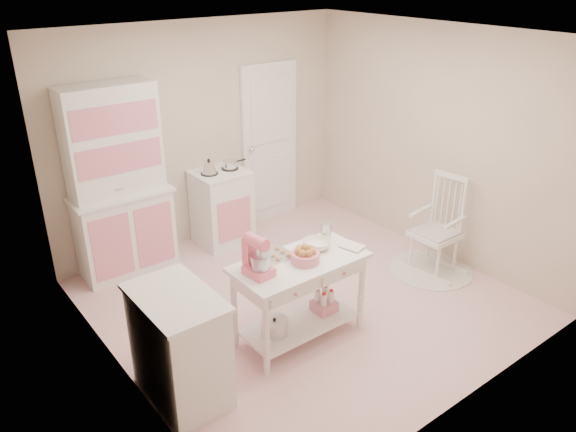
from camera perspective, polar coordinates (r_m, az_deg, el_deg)
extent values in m
plane|color=pink|center=(5.84, 1.56, -8.38)|extent=(3.80, 3.80, 0.00)
cube|color=white|center=(4.93, 1.92, 17.87)|extent=(3.80, 3.80, 0.04)
cube|color=beige|center=(6.74, -8.66, 8.18)|extent=(3.80, 0.04, 2.60)
cube|color=beige|center=(4.09, 18.85, -4.17)|extent=(3.80, 0.04, 2.60)
cube|color=beige|center=(4.39, -17.87, -2.03)|extent=(0.04, 3.80, 2.60)
cube|color=beige|center=(6.55, 14.80, 7.16)|extent=(0.04, 3.80, 2.60)
cube|color=white|center=(7.28, -1.87, 7.39)|extent=(0.82, 0.05, 2.04)
cube|color=white|center=(6.16, -16.82, 3.22)|extent=(1.06, 0.50, 2.08)
cube|color=white|center=(6.81, -6.74, 0.92)|extent=(0.62, 0.57, 0.92)
cube|color=white|center=(4.52, -10.94, -12.89)|extent=(0.54, 0.84, 0.92)
cylinder|color=white|center=(6.53, 14.31, -5.27)|extent=(0.92, 0.92, 0.01)
cube|color=white|center=(6.29, 14.82, -0.96)|extent=(0.57, 0.78, 1.10)
cube|color=white|center=(5.09, 1.17, -8.46)|extent=(1.20, 0.60, 0.80)
cube|color=pink|center=(4.60, -3.03, -4.14)|extent=(0.23, 0.30, 0.34)
cube|color=silver|center=(4.93, -1.47, -4.16)|extent=(0.34, 0.24, 0.02)
cylinder|color=pink|center=(4.84, 1.77, -4.22)|extent=(0.25, 0.25, 0.09)
imported|color=white|center=(5.07, 2.94, -2.90)|extent=(0.25, 0.25, 0.08)
cylinder|color=silver|center=(5.21, 3.88, -1.58)|extent=(0.10, 0.10, 0.17)
imported|color=white|center=(5.07, 6.04, -3.41)|extent=(0.20, 0.24, 0.02)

